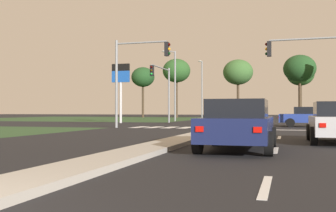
% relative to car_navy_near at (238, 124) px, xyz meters
% --- Properties ---
extents(ground_plane, '(200.00, 200.00, 0.00)m').
position_rel_car_navy_near_xyz_m(ground_plane, '(-2.44, 20.73, -0.77)').
color(ground_plane, black).
extents(grass_verge_far_left, '(35.00, 35.00, 0.01)m').
position_rel_car_navy_near_xyz_m(grass_verge_far_left, '(-27.94, 45.23, -0.76)').
color(grass_verge_far_left, '#2D4C28').
rests_on(grass_verge_far_left, ground).
extents(median_island_near, '(1.20, 22.00, 0.14)m').
position_rel_car_navy_near_xyz_m(median_island_near, '(-2.44, 1.73, -0.70)').
color(median_island_near, '#ADA89E').
rests_on(median_island_near, ground).
extents(median_island_far, '(1.20, 36.00, 0.14)m').
position_rel_car_navy_near_xyz_m(median_island_far, '(-2.44, 45.73, -0.70)').
color(median_island_far, gray).
rests_on(median_island_far, ground).
extents(lane_dash_near, '(0.14, 2.00, 0.01)m').
position_rel_car_navy_near_xyz_m(lane_dash_near, '(1.06, -5.72, -0.76)').
color(lane_dash_near, silver).
rests_on(lane_dash_near, ground).
extents(lane_dash_second, '(0.14, 2.00, 0.01)m').
position_rel_car_navy_near_xyz_m(lane_dash_second, '(1.06, 0.28, -0.76)').
color(lane_dash_second, silver).
rests_on(lane_dash_second, ground).
extents(lane_dash_third, '(0.14, 2.00, 0.01)m').
position_rel_car_navy_near_xyz_m(lane_dash_third, '(1.06, 6.28, -0.76)').
color(lane_dash_third, silver).
rests_on(lane_dash_third, ground).
extents(stop_bar_near, '(6.40, 0.50, 0.01)m').
position_rel_car_navy_near_xyz_m(stop_bar_near, '(1.36, 13.73, -0.76)').
color(stop_bar_near, silver).
rests_on(stop_bar_near, ground).
extents(crosswalk_bar_near, '(0.70, 2.80, 0.01)m').
position_rel_car_navy_near_xyz_m(crosswalk_bar_near, '(-8.84, 15.53, -0.76)').
color(crosswalk_bar_near, silver).
rests_on(crosswalk_bar_near, ground).
extents(crosswalk_bar_second, '(0.70, 2.80, 0.01)m').
position_rel_car_navy_near_xyz_m(crosswalk_bar_second, '(-7.69, 15.53, -0.76)').
color(crosswalk_bar_second, silver).
rests_on(crosswalk_bar_second, ground).
extents(crosswalk_bar_third, '(0.70, 2.80, 0.01)m').
position_rel_car_navy_near_xyz_m(crosswalk_bar_third, '(-6.54, 15.53, -0.76)').
color(crosswalk_bar_third, silver).
rests_on(crosswalk_bar_third, ground).
extents(crosswalk_bar_fourth, '(0.70, 2.80, 0.01)m').
position_rel_car_navy_near_xyz_m(crosswalk_bar_fourth, '(-5.39, 15.53, -0.76)').
color(crosswalk_bar_fourth, silver).
rests_on(crosswalk_bar_fourth, ground).
extents(crosswalk_bar_fifth, '(0.70, 2.80, 0.01)m').
position_rel_car_navy_near_xyz_m(crosswalk_bar_fifth, '(-4.24, 15.53, -0.76)').
color(crosswalk_bar_fifth, silver).
rests_on(crosswalk_bar_fifth, ground).
extents(car_navy_near, '(2.08, 4.48, 1.49)m').
position_rel_car_navy_near_xyz_m(car_navy_near, '(0.00, 0.00, 0.00)').
color(car_navy_near, '#161E47').
rests_on(car_navy_near, ground).
extents(car_beige_third, '(2.05, 4.25, 1.49)m').
position_rel_car_navy_near_xyz_m(car_beige_third, '(-4.83, 52.38, -0.00)').
color(car_beige_third, '#BCAD8E').
rests_on(car_beige_third, ground).
extents(car_blue_fourth, '(4.56, 1.96, 1.47)m').
position_rel_car_navy_near_xyz_m(car_blue_fourth, '(3.03, 19.52, -0.01)').
color(car_blue_fourth, navy).
rests_on(car_blue_fourth, ground).
extents(traffic_signal_near_left, '(4.01, 0.32, 6.12)m').
position_rel_car_navy_near_xyz_m(traffic_signal_near_left, '(-8.69, 14.13, 3.37)').
color(traffic_signal_near_left, gray).
rests_on(traffic_signal_near_left, ground).
extents(traffic_signal_far_left, '(0.32, 5.74, 5.51)m').
position_rel_car_navy_near_xyz_m(traffic_signal_far_left, '(-10.04, 25.19, 3.10)').
color(traffic_signal_far_left, gray).
rests_on(traffic_signal_far_left, ground).
extents(traffic_signal_near_right, '(5.17, 0.32, 5.84)m').
position_rel_car_navy_near_xyz_m(traffic_signal_near_right, '(3.31, 14.13, 3.28)').
color(traffic_signal_near_right, gray).
rests_on(traffic_signal_near_right, ground).
extents(street_lamp_third, '(1.24, 1.85, 8.14)m').
position_rel_car_navy_near_xyz_m(street_lamp_third, '(-11.20, 33.40, 3.82)').
color(street_lamp_third, gray).
rests_on(street_lamp_third, ground).
extents(street_lamp_fourth, '(0.56, 1.88, 8.84)m').
position_rel_car_navy_near_xyz_m(street_lamp_fourth, '(-11.10, 49.08, 4.16)').
color(street_lamp_fourth, gray).
rests_on(street_lamp_fourth, ground).
extents(pedestrian_at_median, '(0.34, 0.34, 1.74)m').
position_rel_car_navy_near_xyz_m(pedestrian_at_median, '(-2.15, 28.98, 0.43)').
color(pedestrian_at_median, '#9E8966').
rests_on(pedestrian_at_median, median_island_far).
extents(fuel_price_totem, '(1.80, 0.24, 5.78)m').
position_rel_car_navy_near_xyz_m(fuel_price_totem, '(-14.20, 24.74, 3.46)').
color(fuel_price_totem, silver).
rests_on(fuel_price_totem, ground).
extents(treeline_near, '(4.19, 4.19, 9.10)m').
position_rel_car_navy_near_xyz_m(treeline_near, '(-23.55, 57.12, 6.49)').
color(treeline_near, '#423323').
rests_on(treeline_near, ground).
extents(treeline_second, '(4.83, 4.83, 10.26)m').
position_rel_car_navy_near_xyz_m(treeline_second, '(-17.03, 56.22, 7.37)').
color(treeline_second, '#423323').
rests_on(treeline_second, ground).
extents(treeline_third, '(4.75, 4.75, 9.42)m').
position_rel_car_navy_near_xyz_m(treeline_third, '(-6.09, 53.42, 6.59)').
color(treeline_third, '#423323').
rests_on(treeline_third, ground).
extents(treeline_fourth, '(4.94, 4.94, 9.83)m').
position_rel_car_navy_near_xyz_m(treeline_fourth, '(3.31, 53.69, 6.92)').
color(treeline_fourth, '#423323').
rests_on(treeline_fourth, ground).
extents(treeline_fifth, '(4.19, 4.19, 8.71)m').
position_rel_car_navy_near_xyz_m(treeline_fifth, '(3.45, 54.58, 6.10)').
color(treeline_fifth, '#423323').
rests_on(treeline_fifth, ground).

